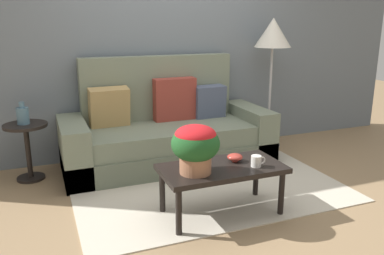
{
  "coord_description": "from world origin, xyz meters",
  "views": [
    {
      "loc": [
        -1.41,
        -3.3,
        1.53
      ],
      "look_at": [
        -0.12,
        -0.04,
        0.57
      ],
      "focal_mm": 36.99,
      "sensor_mm": 36.0,
      "label": 1
    }
  ],
  "objects": [
    {
      "name": "table_vase",
      "position": [
        -1.57,
        0.7,
        0.65
      ],
      "size": [
        0.11,
        0.11,
        0.21
      ],
      "color": "slate",
      "rests_on": "side_table"
    },
    {
      "name": "area_rug",
      "position": [
        0.0,
        -0.06,
        0.01
      ],
      "size": [
        2.46,
        1.79,
        0.01
      ],
      "primitive_type": "cube",
      "color": "beige",
      "rests_on": "ground"
    },
    {
      "name": "coffee_table",
      "position": [
        -0.11,
        -0.65,
        0.36
      ],
      "size": [
        0.98,
        0.5,
        0.41
      ],
      "color": "black",
      "rests_on": "ground"
    },
    {
      "name": "snack_bowl",
      "position": [
        0.04,
        -0.59,
        0.45
      ],
      "size": [
        0.13,
        0.13,
        0.07
      ],
      "color": "#B2382D",
      "rests_on": "coffee_table"
    },
    {
      "name": "ground_plane",
      "position": [
        0.0,
        0.0,
        0.0
      ],
      "size": [
        14.0,
        14.0,
        0.0
      ],
      "primitive_type": "plane",
      "color": "#997A56"
    },
    {
      "name": "floor_lamp",
      "position": [
        1.21,
        0.76,
        1.32
      ],
      "size": [
        0.43,
        0.43,
        1.56
      ],
      "color": "#B2B2B7",
      "rests_on": "ground"
    },
    {
      "name": "potted_plant",
      "position": [
        -0.36,
        -0.7,
        0.63
      ],
      "size": [
        0.37,
        0.37,
        0.37
      ],
      "color": "#A36B4C",
      "rests_on": "coffee_table"
    },
    {
      "name": "side_table",
      "position": [
        -1.55,
        0.7,
        0.39
      ],
      "size": [
        0.41,
        0.41,
        0.57
      ],
      "color": "black",
      "rests_on": "ground"
    },
    {
      "name": "wall_back",
      "position": [
        0.0,
        1.12,
        1.35
      ],
      "size": [
        6.4,
        0.12,
        2.69
      ],
      "primitive_type": "cube",
      "color": "slate",
      "rests_on": "ground"
    },
    {
      "name": "couch",
      "position": [
        -0.15,
        0.66,
        0.34
      ],
      "size": [
        2.22,
        0.88,
        1.15
      ],
      "color": "#626B59",
      "rests_on": "ground"
    },
    {
      "name": "coffee_mug",
      "position": [
        0.14,
        -0.76,
        0.45
      ],
      "size": [
        0.12,
        0.08,
        0.09
      ],
      "color": "white",
      "rests_on": "coffee_table"
    }
  ]
}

